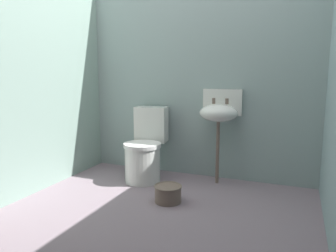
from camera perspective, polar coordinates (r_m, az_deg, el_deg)
name	(u,v)px	position (r m, az deg, el deg)	size (l,w,h in m)	color
ground_plane	(155,219)	(2.77, -2.33, -16.21)	(2.98, 2.69, 0.08)	gray
wall_back	(199,74)	(3.62, 5.51, 9.17)	(2.98, 0.10, 2.29)	#8DA39F
wall_left	(31,74)	(3.36, -23.23, 8.45)	(0.10, 2.49, 2.29)	#8AA79A
toilet_near_wall	(145,150)	(3.52, -4.07, -4.35)	(0.44, 0.63, 0.78)	white
sink	(219,112)	(3.37, 9.10, 2.40)	(0.42, 0.35, 0.99)	#6E5B4E
bucket	(168,193)	(2.96, 0.06, -11.88)	(0.26, 0.26, 0.15)	#6E5B4E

